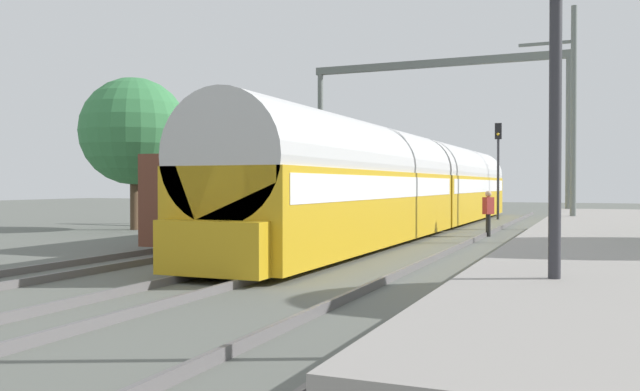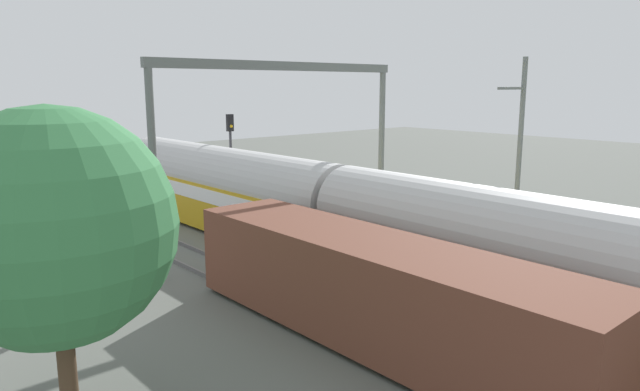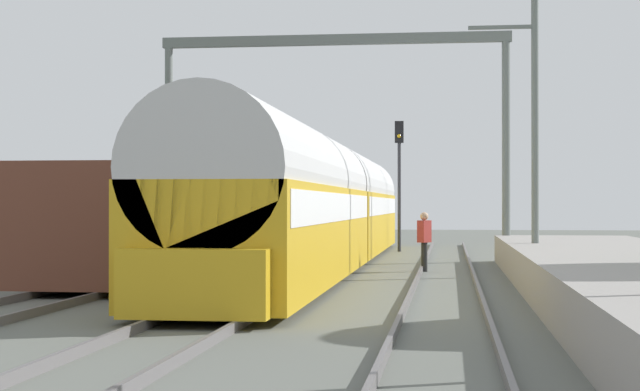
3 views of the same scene
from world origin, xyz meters
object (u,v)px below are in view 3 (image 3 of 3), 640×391
object	(u,v)px
person_crossing	(424,236)
railway_signal_far	(399,169)
freight_car	(153,222)
catenary_gantry	(334,99)
passenger_train	(322,204)

from	to	relation	value
person_crossing	railway_signal_far	size ratio (longest dim) A/B	0.32
railway_signal_far	freight_car	bearing A→B (deg)	-109.97
freight_car	railway_signal_far	xyz separation A→B (m)	(5.82, 16.01, 1.96)
freight_car	railway_signal_far	size ratio (longest dim) A/B	2.40
person_crossing	catenary_gantry	world-z (taller)	catenary_gantry
passenger_train	railway_signal_far	size ratio (longest dim) A/B	6.08
freight_car	catenary_gantry	size ratio (longest dim) A/B	1.07
freight_car	person_crossing	distance (m)	7.89
railway_signal_far	catenary_gantry	size ratio (longest dim) A/B	0.44
passenger_train	railway_signal_far	xyz separation A→B (m)	(1.92, 10.66, 1.46)
passenger_train	railway_signal_far	distance (m)	10.93
person_crossing	railway_signal_far	distance (m)	13.00
passenger_train	freight_car	distance (m)	6.63
freight_car	railway_signal_far	distance (m)	17.14
passenger_train	catenary_gantry	xyz separation A→B (m)	(0.00, 3.46, 3.63)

